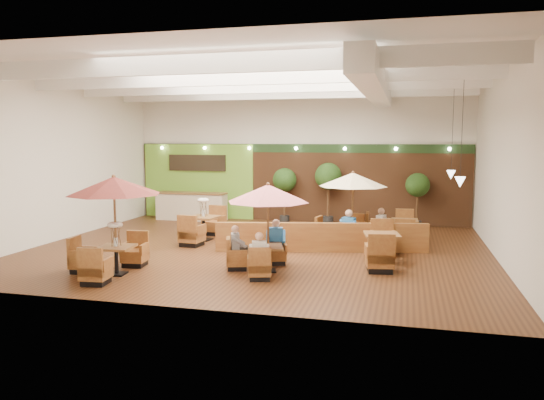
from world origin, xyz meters
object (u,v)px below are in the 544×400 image
(booth_divider, at_px, (321,237))
(table_2, at_px, (353,194))
(topiary_2, at_px, (418,187))
(table_4, at_px, (381,249))
(service_counter, at_px, (192,206))
(table_0, at_px, (112,203))
(table_3, at_px, (204,225))
(table_1, at_px, (266,207))
(diner_3, at_px, (349,225))
(table_5, at_px, (396,231))
(diner_4, at_px, (380,223))
(topiary_0, at_px, (285,182))
(diner_1, at_px, (276,237))
(diner_0, at_px, (259,250))
(diner_2, at_px, (237,242))
(topiary_1, at_px, (328,179))

(booth_divider, xyz_separation_m, table_2, (0.79, 1.42, 1.21))
(topiary_2, bearing_deg, table_4, -99.52)
(service_counter, relative_size, booth_divider, 0.46)
(booth_divider, relative_size, table_0, 2.53)
(table_3, bearing_deg, table_1, -42.48)
(table_0, relative_size, diner_3, 3.18)
(table_1, bearing_deg, table_5, 39.27)
(topiary_2, relative_size, diner_4, 2.76)
(table_1, xyz_separation_m, table_3, (-3.16, 3.62, -1.18))
(table_1, height_order, table_3, table_1)
(service_counter, bearing_deg, topiary_2, 1.24)
(diner_3, bearing_deg, table_2, 108.48)
(topiary_0, relative_size, diner_1, 2.89)
(table_0, distance_m, diner_0, 3.89)
(service_counter, bearing_deg, diner_3, -32.09)
(table_4, bearing_deg, diner_2, -165.29)
(table_1, height_order, topiary_1, topiary_1)
(table_1, relative_size, topiary_2, 1.12)
(booth_divider, xyz_separation_m, table_4, (1.85, -1.02, -0.05))
(table_0, xyz_separation_m, diner_2, (2.86, 1.27, -1.10))
(table_3, bearing_deg, topiary_1, 56.49)
(topiary_2, bearing_deg, table_3, -148.49)
(table_5, bearing_deg, table_3, -169.77)
(topiary_0, bearing_deg, service_counter, -177.15)
(table_0, height_order, table_2, table_0)
(table_4, bearing_deg, diner_0, -148.09)
(service_counter, height_order, topiary_2, topiary_2)
(topiary_0, xyz_separation_m, topiary_1, (1.79, 0.00, 0.18))
(table_4, bearing_deg, topiary_0, 113.57)
(table_4, bearing_deg, diner_4, 83.96)
(table_1, relative_size, diner_0, 3.28)
(table_0, distance_m, topiary_1, 10.10)
(diner_0, xyz_separation_m, diner_4, (2.63, 4.99, 0.02))
(table_2, height_order, diner_3, table_2)
(service_counter, height_order, diner_4, diner_4)
(booth_divider, xyz_separation_m, diner_2, (-1.81, -2.72, 0.28))
(table_3, distance_m, diner_4, 5.88)
(table_1, distance_m, table_4, 3.58)
(booth_divider, relative_size, table_5, 2.51)
(topiary_0, height_order, diner_2, topiary_0)
(booth_divider, relative_size, table_3, 2.29)
(table_0, bearing_deg, table_4, 17.99)
(table_2, relative_size, table_5, 0.94)
(table_3, xyz_separation_m, diner_4, (5.85, 0.53, 0.24))
(table_0, height_order, table_1, table_0)
(topiary_0, height_order, diner_0, topiary_0)
(table_1, xyz_separation_m, topiary_0, (-1.33, 7.96, -0.01))
(booth_divider, xyz_separation_m, diner_0, (-0.97, -3.57, 0.28))
(diner_4, bearing_deg, booth_divider, 147.58)
(table_1, height_order, diner_3, table_1)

